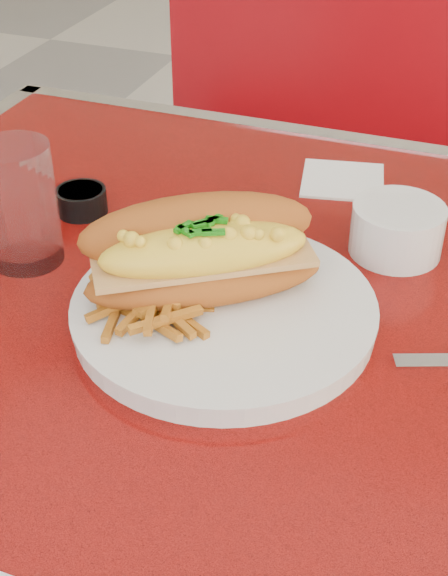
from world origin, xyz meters
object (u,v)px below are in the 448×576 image
(dinner_plate, at_px, (224,311))
(gravy_ramekin, at_px, (397,228))
(diner_table, at_px, (323,421))
(mac_hoagie, at_px, (202,252))
(fork, at_px, (298,313))
(sauce_cup_left, at_px, (81,200))
(booth_bench_far, at_px, (408,275))
(water_tumbler, at_px, (21,205))

(dinner_plate, height_order, gravy_ramekin, gravy_ramekin)
(diner_table, height_order, mac_hoagie, mac_hoagie)
(dinner_plate, bearing_deg, diner_table, 32.65)
(mac_hoagie, relative_size, fork, 2.04)
(diner_table, xyz_separation_m, gravy_ramekin, (0.04, 0.12, 0.19))
(sauce_cup_left, bearing_deg, gravy_ramekin, 6.57)
(booth_bench_far, bearing_deg, diner_table, -90.00)
(diner_table, height_order, sauce_cup_left, sauce_cup_left)
(sauce_cup_left, bearing_deg, diner_table, -13.77)
(booth_bench_far, relative_size, fork, 9.48)
(dinner_plate, xyz_separation_m, water_tumbler, (-0.24, 0.03, 0.06))
(diner_table, bearing_deg, mac_hoagie, -159.83)
(gravy_ramekin, bearing_deg, diner_table, -106.85)
(booth_bench_far, height_order, mac_hoagie, booth_bench_far)
(sauce_cup_left, bearing_deg, mac_hoagie, -31.73)
(dinner_plate, bearing_deg, booth_bench_far, 83.68)
(booth_bench_far, bearing_deg, gravy_ramekin, -86.88)
(diner_table, relative_size, water_tumbler, 9.07)
(booth_bench_far, height_order, sauce_cup_left, booth_bench_far)
(dinner_plate, distance_m, water_tumbler, 0.25)
(diner_table, xyz_separation_m, sauce_cup_left, (-0.33, 0.08, 0.18))
(gravy_ramekin, distance_m, sauce_cup_left, 0.37)
(diner_table, distance_m, fork, 0.19)
(mac_hoagie, xyz_separation_m, gravy_ramekin, (0.16, 0.17, -0.03))
(diner_table, relative_size, fork, 9.72)
(gravy_ramekin, relative_size, water_tumbler, 0.78)
(mac_hoagie, distance_m, gravy_ramekin, 0.24)
(diner_table, xyz_separation_m, dinner_plate, (-0.10, -0.06, 0.17))
(booth_bench_far, bearing_deg, sauce_cup_left, -114.43)
(sauce_cup_left, bearing_deg, fork, -23.27)
(diner_table, xyz_separation_m, fork, (-0.02, -0.05, 0.18))
(mac_hoagie, bearing_deg, dinner_plate, -61.77)
(fork, height_order, sauce_cup_left, sauce_cup_left)
(water_tumbler, bearing_deg, dinner_plate, -7.31)
(diner_table, relative_size, gravy_ramekin, 11.64)
(booth_bench_far, distance_m, sauce_cup_left, 0.94)
(dinner_plate, relative_size, mac_hoagie, 1.48)
(diner_table, height_order, dinner_plate, dinner_plate)
(diner_table, distance_m, gravy_ramekin, 0.23)
(mac_hoagie, xyz_separation_m, fork, (0.10, -0.00, -0.04))
(fork, relative_size, water_tumbler, 0.93)
(diner_table, height_order, booth_bench_far, booth_bench_far)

